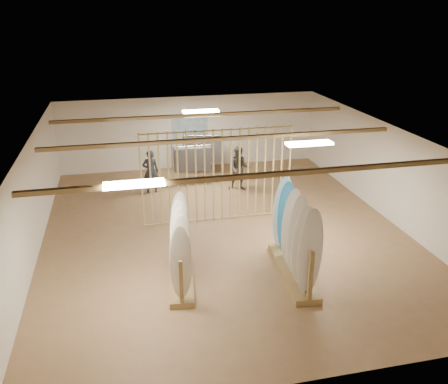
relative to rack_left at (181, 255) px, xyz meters
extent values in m
plane|color=#936C47|center=(1.55, 2.29, -0.65)|extent=(12.00, 12.00, 0.00)
plane|color=gray|center=(1.55, 2.29, 2.15)|extent=(12.00, 12.00, 0.00)
plane|color=white|center=(1.55, 8.29, 0.75)|extent=(12.00, 0.00, 12.00)
plane|color=white|center=(1.55, -3.71, 0.75)|extent=(12.00, 0.00, 12.00)
plane|color=white|center=(-3.45, 2.29, 0.75)|extent=(0.00, 12.00, 12.00)
plane|color=white|center=(6.55, 2.29, 0.75)|extent=(0.00, 12.00, 12.00)
cube|color=olive|center=(1.55, 2.29, 2.07)|extent=(9.50, 6.12, 0.10)
cube|color=white|center=(1.55, 2.29, 2.09)|extent=(1.20, 0.35, 0.06)
cylinder|color=tan|center=(-0.65, 3.09, 0.75)|extent=(0.05, 0.05, 2.78)
cylinder|color=tan|center=(-0.39, 3.09, 0.75)|extent=(0.05, 0.05, 2.78)
cylinder|color=tan|center=(-0.13, 3.09, 0.75)|extent=(0.05, 0.05, 2.78)
cylinder|color=tan|center=(0.13, 3.09, 0.75)|extent=(0.05, 0.05, 2.78)
cylinder|color=tan|center=(0.39, 3.09, 0.75)|extent=(0.05, 0.05, 2.78)
cylinder|color=tan|center=(0.65, 3.09, 0.75)|extent=(0.05, 0.05, 2.78)
cylinder|color=tan|center=(0.90, 3.09, 0.75)|extent=(0.05, 0.05, 2.78)
cylinder|color=tan|center=(1.16, 3.09, 0.75)|extent=(0.05, 0.05, 2.78)
cylinder|color=tan|center=(1.42, 3.09, 0.75)|extent=(0.05, 0.05, 2.78)
cylinder|color=tan|center=(1.68, 3.09, 0.75)|extent=(0.05, 0.05, 2.78)
cylinder|color=tan|center=(1.94, 3.09, 0.75)|extent=(0.05, 0.05, 2.78)
cylinder|color=tan|center=(2.20, 3.09, 0.75)|extent=(0.05, 0.05, 2.78)
cylinder|color=tan|center=(2.46, 3.09, 0.75)|extent=(0.05, 0.05, 2.78)
cylinder|color=tan|center=(2.72, 3.09, 0.75)|extent=(0.05, 0.05, 2.78)
cylinder|color=tan|center=(2.97, 3.09, 0.75)|extent=(0.05, 0.05, 2.78)
cylinder|color=tan|center=(3.23, 3.09, 0.75)|extent=(0.05, 0.05, 2.78)
cylinder|color=tan|center=(3.49, 3.09, 0.75)|extent=(0.05, 0.05, 2.78)
cylinder|color=tan|center=(3.75, 3.09, 0.75)|extent=(0.05, 0.05, 2.78)
cube|color=#326CB1|center=(1.55, 8.27, 0.95)|extent=(1.40, 0.03, 0.90)
cube|color=olive|center=(0.00, 0.00, -0.58)|extent=(0.82, 2.42, 0.14)
cylinder|color=black|center=(0.00, 0.00, 0.30)|extent=(0.30, 2.30, 0.01)
ellipsoid|color=silver|center=(-0.12, -0.98, 0.37)|extent=(0.46, 0.11, 1.77)
ellipsoid|color=silver|center=(-0.07, -0.59, 0.37)|extent=(0.46, 0.11, 1.77)
ellipsoid|color=white|center=(-0.02, -0.20, 0.37)|extent=(0.46, 0.11, 1.77)
ellipsoid|color=white|center=(0.02, 0.20, 0.37)|extent=(0.46, 0.11, 1.77)
ellipsoid|color=white|center=(0.07, 0.59, 0.37)|extent=(0.46, 0.11, 1.77)
ellipsoid|color=white|center=(0.12, 0.98, 0.37)|extent=(0.46, 0.11, 1.77)
cube|color=olive|center=(2.64, -0.35, -0.57)|extent=(0.83, 2.71, 0.16)
cylinder|color=black|center=(2.64, -0.35, 0.42)|extent=(0.24, 2.61, 0.01)
ellipsoid|color=white|center=(2.54, -1.48, 0.50)|extent=(0.52, 0.11, 1.99)
ellipsoid|color=silver|center=(2.58, -1.03, 0.50)|extent=(0.52, 0.11, 1.99)
ellipsoid|color=white|center=(2.62, -0.58, 0.50)|extent=(0.52, 0.11, 1.99)
ellipsoid|color=white|center=(2.66, -0.12, 0.50)|extent=(0.52, 0.11, 1.99)
ellipsoid|color=#2D8CD1|center=(2.70, 0.33, 0.50)|extent=(0.52, 0.11, 1.99)
ellipsoid|color=white|center=(2.74, 0.78, 0.50)|extent=(0.52, 0.11, 1.99)
cylinder|color=silver|center=(1.30, 6.23, 0.78)|extent=(1.39, 0.04, 0.03)
cube|color=black|center=(1.30, 6.23, 0.31)|extent=(1.29, 0.36, 0.84)
cylinder|color=silver|center=(1.30, 6.23, 0.09)|extent=(0.03, 0.03, 1.49)
cylinder|color=silver|center=(1.87, 7.21, 0.87)|extent=(1.46, 0.31, 0.03)
cube|color=black|center=(1.87, 7.21, 0.37)|extent=(1.42, 0.62, 0.90)
cylinder|color=silver|center=(1.87, 7.21, 0.14)|extent=(0.03, 0.03, 1.58)
imported|color=#222228|center=(-0.21, 5.82, 0.20)|extent=(0.63, 0.43, 1.70)
imported|color=#3A332D|center=(2.79, 5.37, 0.22)|extent=(0.98, 0.85, 1.75)
camera|label=1|loc=(-1.16, -9.60, 5.36)|focal=38.00mm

